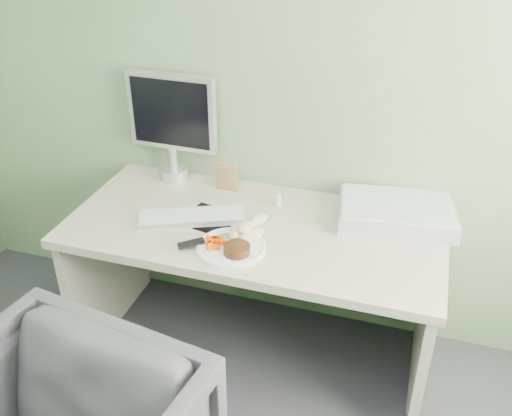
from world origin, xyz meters
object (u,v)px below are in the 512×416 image
(desk, at_px, (254,260))
(scanner, at_px, (396,213))
(plate, at_px, (231,248))
(monitor, at_px, (172,121))

(desk, xyz_separation_m, scanner, (0.57, 0.22, 0.22))
(scanner, bearing_deg, desk, -168.18)
(desk, bearing_deg, scanner, 20.67)
(plate, relative_size, monitor, 0.54)
(monitor, bearing_deg, desk, -30.51)
(desk, height_order, plate, plate)
(scanner, relative_size, monitor, 0.94)
(desk, distance_m, plate, 0.28)
(plate, xyz_separation_m, scanner, (0.60, 0.41, 0.03))
(desk, distance_m, scanner, 0.65)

